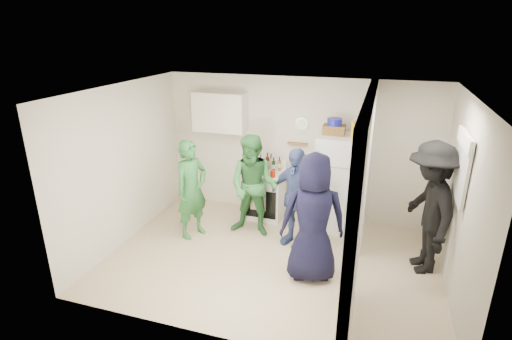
% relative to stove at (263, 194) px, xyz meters
% --- Properties ---
extents(floor, '(4.80, 4.80, 0.00)m').
position_rel_stove_xyz_m(floor, '(0.53, -1.37, -0.43)').
color(floor, beige).
rests_on(floor, ground).
extents(wall_back, '(4.80, 0.00, 4.80)m').
position_rel_stove_xyz_m(wall_back, '(0.53, 0.33, 0.82)').
color(wall_back, silver).
rests_on(wall_back, floor).
extents(wall_front, '(4.80, 0.00, 4.80)m').
position_rel_stove_xyz_m(wall_front, '(0.53, -3.07, 0.82)').
color(wall_front, silver).
rests_on(wall_front, floor).
extents(wall_left, '(0.00, 3.40, 3.40)m').
position_rel_stove_xyz_m(wall_left, '(-1.87, -1.37, 0.82)').
color(wall_left, silver).
rests_on(wall_left, floor).
extents(wall_right, '(0.00, 3.40, 3.40)m').
position_rel_stove_xyz_m(wall_right, '(2.93, -1.37, 0.82)').
color(wall_right, silver).
rests_on(wall_right, floor).
extents(ceiling, '(4.80, 4.80, 0.00)m').
position_rel_stove_xyz_m(ceiling, '(0.53, -1.37, 2.07)').
color(ceiling, white).
rests_on(ceiling, wall_back).
extents(partition_pier_back, '(0.12, 1.20, 2.50)m').
position_rel_stove_xyz_m(partition_pier_back, '(1.73, -0.27, 0.82)').
color(partition_pier_back, silver).
rests_on(partition_pier_back, floor).
extents(partition_pier_front, '(0.12, 1.20, 2.50)m').
position_rel_stove_xyz_m(partition_pier_front, '(1.73, -2.47, 0.82)').
color(partition_pier_front, silver).
rests_on(partition_pier_front, floor).
extents(partition_header, '(0.12, 1.00, 0.40)m').
position_rel_stove_xyz_m(partition_header, '(1.73, -1.37, 1.87)').
color(partition_header, silver).
rests_on(partition_header, partition_pier_back).
extents(stove, '(0.72, 0.60, 0.86)m').
position_rel_stove_xyz_m(stove, '(0.00, 0.00, 0.00)').
color(stove, white).
rests_on(stove, floor).
extents(upper_cabinet, '(0.95, 0.34, 0.70)m').
position_rel_stove_xyz_m(upper_cabinet, '(-0.87, 0.15, 1.42)').
color(upper_cabinet, silver).
rests_on(upper_cabinet, wall_back).
extents(fridge, '(0.67, 0.66, 1.64)m').
position_rel_stove_xyz_m(fridge, '(1.28, -0.03, 0.39)').
color(fridge, white).
rests_on(fridge, floor).
extents(wicker_basket, '(0.35, 0.25, 0.15)m').
position_rel_stove_xyz_m(wicker_basket, '(1.18, 0.02, 1.28)').
color(wicker_basket, brown).
rests_on(wicker_basket, fridge).
extents(blue_bowl, '(0.24, 0.24, 0.11)m').
position_rel_stove_xyz_m(blue_bowl, '(1.18, 0.02, 1.41)').
color(blue_bowl, '#151896').
rests_on(blue_bowl, wicker_basket).
extents(yellow_cup_stack_top, '(0.09, 0.09, 0.25)m').
position_rel_stove_xyz_m(yellow_cup_stack_top, '(1.50, -0.13, 1.33)').
color(yellow_cup_stack_top, yellow).
rests_on(yellow_cup_stack_top, fridge).
extents(wall_clock, '(0.22, 0.02, 0.22)m').
position_rel_stove_xyz_m(wall_clock, '(0.58, 0.31, 1.27)').
color(wall_clock, white).
rests_on(wall_clock, wall_back).
extents(spice_shelf, '(0.35, 0.08, 0.03)m').
position_rel_stove_xyz_m(spice_shelf, '(0.53, 0.28, 0.92)').
color(spice_shelf, olive).
rests_on(spice_shelf, wall_back).
extents(nook_window, '(0.03, 0.70, 0.80)m').
position_rel_stove_xyz_m(nook_window, '(2.91, -1.17, 1.22)').
color(nook_window, black).
rests_on(nook_window, wall_right).
extents(nook_window_frame, '(0.04, 0.76, 0.86)m').
position_rel_stove_xyz_m(nook_window_frame, '(2.90, -1.17, 1.22)').
color(nook_window_frame, white).
rests_on(nook_window_frame, wall_right).
extents(nook_valance, '(0.04, 0.82, 0.18)m').
position_rel_stove_xyz_m(nook_valance, '(2.87, -1.17, 1.57)').
color(nook_valance, white).
rests_on(nook_valance, wall_right).
extents(yellow_cup_stack_stove, '(0.09, 0.09, 0.25)m').
position_rel_stove_xyz_m(yellow_cup_stack_stove, '(-0.12, -0.22, 0.56)').
color(yellow_cup_stack_stove, yellow).
rests_on(yellow_cup_stack_stove, stove).
extents(red_cup, '(0.09, 0.09, 0.12)m').
position_rel_stove_xyz_m(red_cup, '(0.22, -0.20, 0.49)').
color(red_cup, '#AA1F0B').
rests_on(red_cup, stove).
extents(person_green_left, '(0.60, 0.70, 1.63)m').
position_rel_stove_xyz_m(person_green_left, '(-0.90, -1.02, 0.39)').
color(person_green_left, '#2E7432').
rests_on(person_green_left, floor).
extents(person_green_center, '(0.83, 0.65, 1.70)m').
position_rel_stove_xyz_m(person_green_center, '(0.03, -0.67, 0.42)').
color(person_green_center, '#337539').
rests_on(person_green_center, floor).
extents(person_denim, '(1.01, 0.77, 1.60)m').
position_rel_stove_xyz_m(person_denim, '(0.75, -0.80, 0.37)').
color(person_denim, '#394D7E').
rests_on(person_denim, floor).
extents(person_navy, '(1.00, 0.79, 1.79)m').
position_rel_stove_xyz_m(person_navy, '(1.16, -1.60, 0.47)').
color(person_navy, black).
rests_on(person_navy, floor).
extents(person_nook, '(0.97, 1.35, 1.89)m').
position_rel_stove_xyz_m(person_nook, '(2.63, -0.91, 0.51)').
color(person_nook, black).
rests_on(person_nook, floor).
extents(bottle_a, '(0.06, 0.06, 0.26)m').
position_rel_stove_xyz_m(bottle_a, '(-0.26, 0.13, 0.56)').
color(bottle_a, brown).
rests_on(bottle_a, stove).
extents(bottle_b, '(0.07, 0.07, 0.31)m').
position_rel_stove_xyz_m(bottle_b, '(-0.20, -0.09, 0.58)').
color(bottle_b, '#27521B').
rests_on(bottle_b, stove).
extents(bottle_c, '(0.06, 0.06, 0.27)m').
position_rel_stove_xyz_m(bottle_c, '(-0.10, 0.14, 0.57)').
color(bottle_c, '#A9B0B7').
rests_on(bottle_c, stove).
extents(bottle_d, '(0.07, 0.07, 0.27)m').
position_rel_stove_xyz_m(bottle_d, '(0.02, -0.06, 0.56)').
color(bottle_d, brown).
rests_on(bottle_d, stove).
extents(bottle_e, '(0.07, 0.07, 0.29)m').
position_rel_stove_xyz_m(bottle_e, '(0.08, 0.19, 0.57)').
color(bottle_e, '#AEBCC1').
rests_on(bottle_e, stove).
extents(bottle_f, '(0.06, 0.06, 0.27)m').
position_rel_stove_xyz_m(bottle_f, '(0.17, 0.03, 0.57)').
color(bottle_f, '#163312').
rests_on(bottle_f, stove).
extents(bottle_g, '(0.06, 0.06, 0.26)m').
position_rel_stove_xyz_m(bottle_g, '(0.25, 0.14, 0.56)').
color(bottle_g, brown).
rests_on(bottle_g, stove).
extents(bottle_h, '(0.06, 0.06, 0.32)m').
position_rel_stove_xyz_m(bottle_h, '(-0.29, -0.12, 0.59)').
color(bottle_h, silver).
rests_on(bottle_h, stove).
extents(bottle_i, '(0.07, 0.07, 0.33)m').
position_rel_stove_xyz_m(bottle_i, '(0.04, 0.11, 0.59)').
color(bottle_i, '#49190C').
rests_on(bottle_i, stove).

